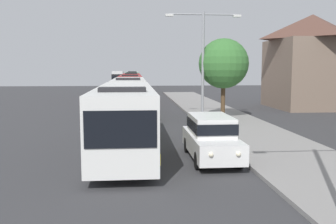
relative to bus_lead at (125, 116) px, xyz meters
name	(u,v)px	position (x,y,z in m)	size (l,w,h in m)	color
bus_lead	(125,116)	(0.00, 0.00, 0.00)	(2.58, 11.86, 3.21)	silver
bus_second_in_line	(129,95)	(0.00, 13.42, 0.00)	(2.58, 11.70, 3.21)	silver
bus_middle	(131,87)	(0.00, 26.41, 0.00)	(2.58, 12.38, 3.21)	maroon
bus_fourth_in_line	(131,83)	(0.00, 40.08, 0.00)	(2.58, 12.14, 3.21)	maroon
bus_rear	(132,80)	(0.00, 53.88, 0.00)	(2.58, 11.89, 3.21)	#33724C
bus_tail_end	(132,78)	(0.00, 67.40, 0.00)	(2.58, 12.23, 3.21)	silver
white_suv	(211,136)	(3.70, -1.96, -0.66)	(1.86, 5.03, 1.90)	white
box_truck_oncoming	(118,78)	(-3.30, 69.06, 0.02)	(2.35, 8.05, 3.15)	black
streetlamp_mid	(203,54)	(5.40, 9.59, 3.22)	(5.44, 0.28, 7.76)	gray
roadside_tree	(224,64)	(7.07, 10.25, 2.55)	(3.72, 3.72, 5.96)	#4C3823
house_distant_gabled	(311,61)	(17.66, 18.32, 2.92)	(7.53, 8.38, 9.05)	#7A6656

